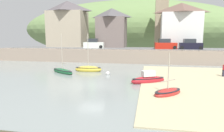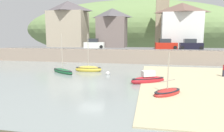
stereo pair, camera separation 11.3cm
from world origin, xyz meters
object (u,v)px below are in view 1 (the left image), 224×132
object	(u,v)px
parked_car_end_of_row	(190,45)
person_on_slipway	(224,69)
sailboat_nearest_shore	(168,92)
mooring_buoy	(108,73)
sailboat_blue_trim	(88,69)
waterfront_building_left	(68,24)
waterfront_building_centre	(112,27)
fishing_boat_green	(148,79)
church_with_spire	(162,12)
parked_car_by_wall	(165,45)
parked_car_near_slipway	(94,44)
waterfront_building_right	(181,25)
sailboat_far_left	(63,71)

from	to	relation	value
parked_car_end_of_row	person_on_slipway	bearing A→B (deg)	-86.18
sailboat_nearest_shore	mooring_buoy	distance (m)	10.45
sailboat_blue_trim	person_on_slipway	xyz separation A→B (m)	(17.21, -0.91, 0.66)
waterfront_building_left	mooring_buoy	size ratio (longest dim) A/B	19.74
mooring_buoy	waterfront_building_centre	bearing A→B (deg)	98.92
sailboat_nearest_shore	fishing_boat_green	size ratio (longest dim) A/B	0.97
person_on_slipway	church_with_spire	bearing A→B (deg)	105.40
parked_car_by_wall	parked_car_end_of_row	size ratio (longest dim) A/B	1.03
parked_car_end_of_row	sailboat_blue_trim	bearing A→B (deg)	-141.11
mooring_buoy	parked_car_near_slipway	bearing A→B (deg)	111.79
sailboat_nearest_shore	parked_car_end_of_row	size ratio (longest dim) A/B	0.92
waterfront_building_centre	fishing_boat_green	distance (m)	25.61
waterfront_building_left	waterfront_building_right	size ratio (longest dim) A/B	1.12
fishing_boat_green	waterfront_building_centre	bearing A→B (deg)	81.66
sailboat_blue_trim	fishing_boat_green	xyz separation A→B (m)	(8.28, -5.50, 0.06)
sailboat_far_left	mooring_buoy	bearing A→B (deg)	34.04
parked_car_by_wall	person_on_slipway	xyz separation A→B (m)	(5.83, -14.32, -2.22)
sailboat_nearest_shore	person_on_slipway	distance (m)	11.47
sailboat_far_left	parked_car_end_of_row	world-z (taller)	sailboat_far_left
sailboat_nearest_shore	waterfront_building_centre	bearing A→B (deg)	64.28
sailboat_blue_trim	parked_car_by_wall	bearing A→B (deg)	45.33
waterfront_building_left	waterfront_building_right	bearing A→B (deg)	0.00
parked_car_end_of_row	sailboat_far_left	bearing A→B (deg)	-142.46
waterfront_building_left	sailboat_blue_trim	xyz separation A→B (m)	(10.33, -17.91, -7.33)
church_with_spire	waterfront_building_right	bearing A→B (deg)	-46.77
parked_car_by_wall	parked_car_end_of_row	bearing A→B (deg)	-5.38
parked_car_by_wall	person_on_slipway	bearing A→B (deg)	-73.24
waterfront_building_centre	church_with_spire	xyz separation A→B (m)	(10.88, 4.00, 3.65)
sailboat_nearest_shore	fishing_boat_green	world-z (taller)	sailboat_nearest_shore
sailboat_nearest_shore	person_on_slipway	world-z (taller)	sailboat_nearest_shore
sailboat_blue_trim	parked_car_end_of_row	distance (m)	21.05
waterfront_building_left	parked_car_by_wall	world-z (taller)	waterfront_building_left
waterfront_building_centre	parked_car_end_of_row	distance (m)	16.91
fishing_boat_green	parked_car_by_wall	size ratio (longest dim) A/B	0.92
sailboat_blue_trim	sailboat_nearest_shore	size ratio (longest dim) A/B	1.44
church_with_spire	parked_car_near_slipway	size ratio (longest dim) A/B	3.65
parked_car_by_wall	fishing_boat_green	bearing A→B (deg)	-104.70
fishing_boat_green	parked_car_near_slipway	bearing A→B (deg)	92.96
church_with_spire	parked_car_by_wall	bearing A→B (deg)	-86.91
mooring_buoy	sailboat_blue_trim	bearing A→B (deg)	150.24
waterfront_building_centre	church_with_spire	distance (m)	12.15
sailboat_nearest_shore	parked_car_by_wall	distance (m)	23.39
parked_car_near_slipway	sailboat_far_left	bearing A→B (deg)	-95.90
sailboat_nearest_shore	parked_car_by_wall	bearing A→B (deg)	41.03
waterfront_building_right	parked_car_near_slipway	distance (m)	18.60
waterfront_building_centre	parked_car_end_of_row	size ratio (longest dim) A/B	2.05
waterfront_building_right	parked_car_end_of_row	world-z (taller)	waterfront_building_right
fishing_boat_green	sailboat_nearest_shore	bearing A→B (deg)	-96.47
sailboat_blue_trim	fishing_boat_green	size ratio (longest dim) A/B	1.40
sailboat_far_left	mooring_buoy	xyz separation A→B (m)	(6.18, 0.01, -0.10)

